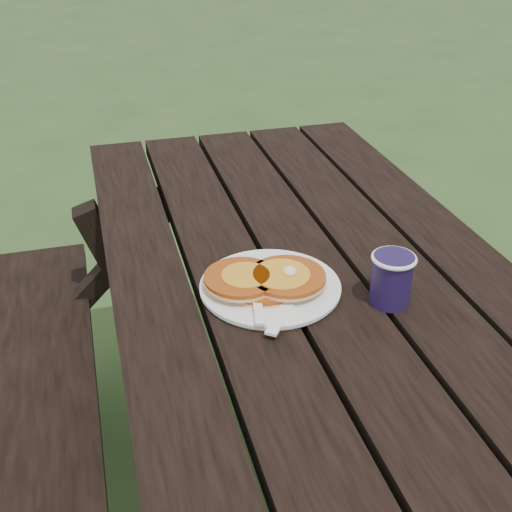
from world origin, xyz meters
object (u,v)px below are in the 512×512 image
object	(u,v)px
picnic_table	(326,463)
coffee_cup	(392,276)
plate	(270,287)
pancake_stack	(266,279)

from	to	relation	value
picnic_table	coffee_cup	distance (m)	0.44
plate	coffee_cup	bearing A→B (deg)	-25.89
plate	pancake_stack	world-z (taller)	pancake_stack
picnic_table	plate	world-z (taller)	plate
picnic_table	pancake_stack	xyz separation A→B (m)	(-0.11, 0.08, 0.41)
pancake_stack	plate	bearing A→B (deg)	14.00
plate	coffee_cup	world-z (taller)	coffee_cup
plate	coffee_cup	distance (m)	0.21
plate	pancake_stack	distance (m)	0.02
picnic_table	pancake_stack	world-z (taller)	pancake_stack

